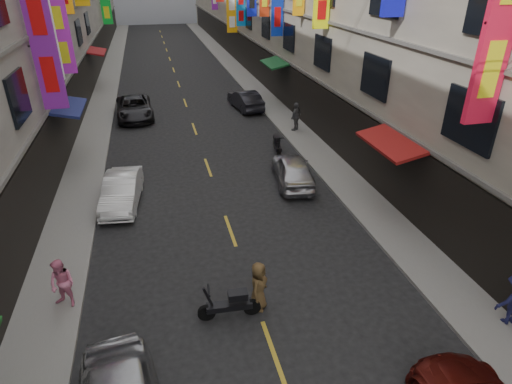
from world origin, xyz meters
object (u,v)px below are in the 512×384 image
car_right_far (245,100)px  pedestrian_rfar (296,116)px  scooter_crossing (230,304)px  car_right_mid (293,170)px  pedestrian_lfar (62,284)px  pedestrian_crossing (258,286)px  scooter_far_right (277,145)px  car_left_mid (122,191)px  car_left_far (134,108)px

car_right_far → pedestrian_rfar: 5.76m
scooter_crossing → car_right_far: car_right_far is taller
scooter_crossing → car_right_mid: (4.39, 7.81, 0.23)m
car_right_mid → pedestrian_lfar: bearing=43.0°
scooter_crossing → pedestrian_crossing: pedestrian_crossing is taller
scooter_far_right → pedestrian_rfar: pedestrian_rfar is taller
car_left_mid → car_left_far: 12.06m
pedestrian_rfar → pedestrian_crossing: 15.41m
pedestrian_lfar → pedestrian_rfar: bearing=77.1°
scooter_far_right → scooter_crossing: bearing=75.3°
scooter_far_right → car_right_mid: (-0.35, -3.70, 0.23)m
car_right_mid → pedestrian_lfar: 10.97m
pedestrian_rfar → pedestrian_crossing: bearing=26.8°
car_left_far → pedestrian_crossing: (3.60, -19.44, 0.10)m
car_right_far → car_right_mid: bearing=79.9°
car_left_far → car_right_mid: (7.13, -11.82, -0.01)m
scooter_crossing → car_left_far: bearing=11.5°
car_left_far → car_right_far: 7.57m
car_left_mid → car_right_far: car_right_far is taller
car_left_mid → scooter_far_right: bearing=32.8°
car_right_far → pedestrian_crossing: 20.05m
pedestrian_lfar → pedestrian_rfar: 17.20m
pedestrian_lfar → pedestrian_rfar: pedestrian_rfar is taller
car_left_far → pedestrian_lfar: size_ratio=3.16×
scooter_far_right → car_left_mid: 8.83m
pedestrian_lfar → pedestrian_rfar: (11.33, 12.94, 0.08)m
car_left_mid → pedestrian_rfar: (9.93, 6.84, 0.34)m
scooter_crossing → pedestrian_crossing: bearing=-74.7°
pedestrian_rfar → pedestrian_crossing: size_ratio=1.10×
car_left_far → pedestrian_rfar: bearing=-31.7°
pedestrian_lfar → car_right_mid: bearing=63.5°
car_right_far → scooter_crossing: bearing=68.3°
car_left_mid → car_right_far: (8.00, 12.27, 0.03)m
pedestrian_lfar → pedestrian_crossing: bearing=14.9°
car_left_mid → pedestrian_rfar: bearing=41.0°
car_left_mid → pedestrian_lfar: pedestrian_lfar is taller
pedestrian_rfar → car_left_mid: bearing=-6.1°
scooter_crossing → pedestrian_lfar: pedestrian_lfar is taller
scooter_crossing → scooter_far_right: (4.74, 11.50, 0.00)m
car_right_mid → car_left_far: bearing=-51.2°
scooter_far_right → pedestrian_lfar: (-9.31, -10.02, 0.45)m
pedestrian_lfar → car_left_mid: bearing=105.4°
pedestrian_crossing → scooter_far_right: bearing=15.1°
pedestrian_crossing → car_left_far: bearing=44.5°
car_left_far → pedestrian_crossing: 19.77m
scooter_crossing → car_left_mid: car_left_mid is taller
car_right_mid → pedestrian_rfar: 7.03m
pedestrian_crossing → pedestrian_rfar: bearing=11.5°
car_left_mid → pedestrian_lfar: 6.26m
scooter_crossing → pedestrian_crossing: (0.86, 0.18, 0.34)m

